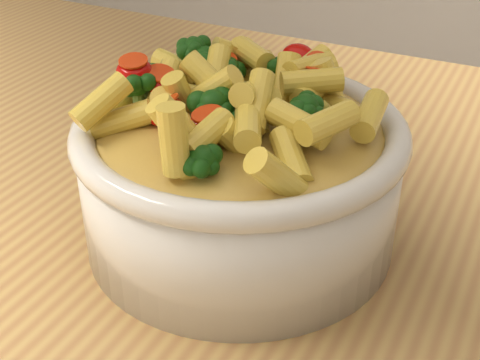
% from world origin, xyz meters
% --- Properties ---
extents(table, '(1.20, 0.80, 0.90)m').
position_xyz_m(table, '(0.00, 0.00, 0.80)').
color(table, tan).
rests_on(table, ground).
extents(serving_bowl, '(0.22, 0.22, 0.10)m').
position_xyz_m(serving_bowl, '(0.10, -0.01, 0.95)').
color(serving_bowl, silver).
rests_on(serving_bowl, table).
extents(pasta_salad, '(0.17, 0.17, 0.04)m').
position_xyz_m(pasta_salad, '(0.10, -0.01, 1.01)').
color(pasta_salad, '#F8D54E').
rests_on(pasta_salad, serving_bowl).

